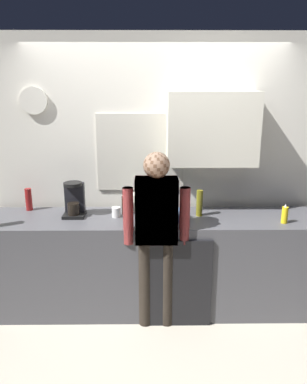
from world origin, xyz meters
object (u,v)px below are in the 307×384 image
(bottle_olive_oil, at_px, (199,203))
(person_at_sink, at_px, (156,227))
(bottle_red_vinegar, at_px, (29,199))
(dish_soap, at_px, (285,215))
(coffee_maker, at_px, (74,201))
(mixing_bowl, at_px, (175,215))
(cup_white_mug, at_px, (116,212))
(bottle_dark_sauce, at_px, (125,205))
(person_guest, at_px, (156,227))
(potted_plant, at_px, (142,203))
(storage_canister, at_px, (137,202))

(bottle_olive_oil, relative_size, person_at_sink, 0.16)
(bottle_red_vinegar, relative_size, dish_soap, 1.22)
(dish_soap, bearing_deg, bottle_olive_oil, 164.87)
(coffee_maker, bearing_deg, dish_soap, -6.59)
(mixing_bowl, bearing_deg, cup_white_mug, 173.52)
(bottle_red_vinegar, height_order, bottle_dark_sauce, bottle_red_vinegar)
(coffee_maker, relative_size, mixing_bowl, 1.50)
(person_at_sink, relative_size, person_guest, 1.00)
(bottle_dark_sauce, height_order, dish_soap, same)
(coffee_maker, relative_size, potted_plant, 1.43)
(coffee_maker, distance_m, person_guest, 0.86)
(mixing_bowl, bearing_deg, bottle_red_vinegar, 169.14)
(person_at_sink, bearing_deg, potted_plant, 116.03)
(storage_canister, bearing_deg, bottle_red_vinegar, 178.93)
(bottle_olive_oil, distance_m, mixing_bowl, 0.26)
(person_at_sink, bearing_deg, bottle_dark_sauce, 132.80)
(bottle_dark_sauce, xyz_separation_m, potted_plant, (0.17, -0.05, 0.04))
(mixing_bowl, relative_size, dish_soap, 1.22)
(person_guest, bearing_deg, bottle_olive_oil, -128.41)
(coffee_maker, bearing_deg, potted_plant, -1.80)
(mixing_bowl, relative_size, person_at_sink, 0.14)
(bottle_red_vinegar, height_order, dish_soap, bottle_red_vinegar)
(storage_canister, bearing_deg, person_guest, -70.36)
(storage_canister, xyz_separation_m, person_at_sink, (0.18, -0.51, -0.06))
(coffee_maker, height_order, dish_soap, coffee_maker)
(coffee_maker, xyz_separation_m, storage_canister, (0.58, 0.14, -0.06))
(cup_white_mug, bearing_deg, mixing_bowl, -6.48)
(mixing_bowl, distance_m, person_guest, 0.31)
(mixing_bowl, relative_size, person_guest, 0.14)
(dish_soap, distance_m, person_at_sink, 1.16)
(bottle_dark_sauce, bearing_deg, bottle_olive_oil, -4.11)
(bottle_dark_sauce, relative_size, person_guest, 0.11)
(mixing_bowl, relative_size, potted_plant, 0.96)
(bottle_red_vinegar, xyz_separation_m, storage_canister, (1.06, -0.02, -0.02))
(bottle_olive_oil, height_order, dish_soap, bottle_olive_oil)
(cup_white_mug, bearing_deg, dish_soap, -6.52)
(dish_soap, bearing_deg, person_at_sink, -172.67)
(potted_plant, xyz_separation_m, person_at_sink, (0.13, -0.35, -0.11))
(person_at_sink, bearing_deg, bottle_red_vinegar, 163.05)
(cup_white_mug, xyz_separation_m, mixing_bowl, (0.55, -0.06, -0.01))
(cup_white_mug, bearing_deg, bottle_dark_sauce, 45.70)
(storage_canister, xyz_separation_m, person_guest, (0.18, -0.51, -0.06))
(storage_canister, bearing_deg, dish_soap, -15.31)
(bottle_red_vinegar, distance_m, potted_plant, 1.14)
(bottle_olive_oil, xyz_separation_m, person_guest, (-0.41, -0.35, -0.10))
(dish_soap, bearing_deg, coffee_maker, 173.41)
(bottle_olive_oil, distance_m, bottle_dark_sauce, 0.71)
(coffee_maker, distance_m, storage_canister, 0.60)
(bottle_olive_oil, distance_m, person_at_sink, 0.55)
(bottle_olive_oil, xyz_separation_m, potted_plant, (-0.54, 0.00, 0.01))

